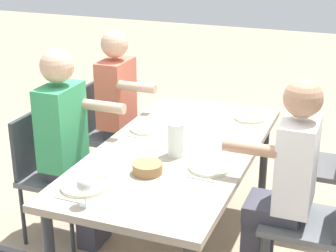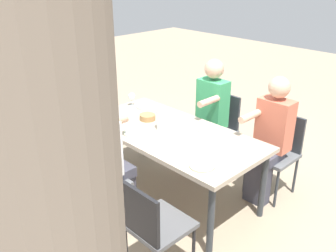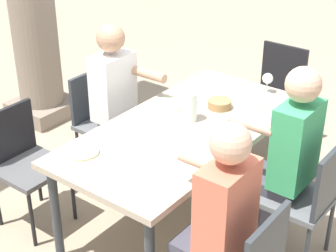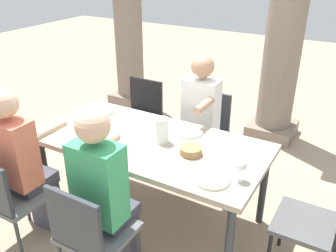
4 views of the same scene
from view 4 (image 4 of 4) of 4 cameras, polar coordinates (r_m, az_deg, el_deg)
ground_plane at (r=3.43m, az=-2.48°, el=-13.49°), size 16.00×16.00×0.00m
dining_table at (r=3.04m, az=-2.73°, el=-3.36°), size 1.90×0.94×0.76m
chair_west_north at (r=4.13m, az=-4.32°, el=2.13°), size 0.44×0.44×0.87m
chair_west_south at (r=3.04m, az=-23.67°, el=-9.92°), size 0.44×0.44×0.87m
chair_mid_north at (r=3.77m, az=5.86°, el=-0.34°), size 0.44×0.44×0.87m
chair_mid_south at (r=2.52m, az=-12.06°, el=-15.92°), size 0.44×0.44×0.89m
chair_head_east at (r=2.77m, az=22.83°, el=-13.23°), size 0.44×0.44×0.92m
diner_woman_green at (r=3.02m, az=-21.63°, el=-5.24°), size 0.35×0.50×1.32m
diner_man_white at (r=2.50m, az=-9.77°, el=-10.05°), size 0.35×0.50×1.35m
diner_guest_third at (r=3.53m, az=4.70°, el=1.23°), size 0.34×0.50×1.31m
stone_column_near at (r=5.41m, az=-6.40°, el=18.36°), size 0.53×0.53×3.00m
stone_column_centre at (r=4.50m, az=18.00°, el=15.31°), size 0.56×0.56×2.93m
plate_0 at (r=3.59m, az=-9.34°, el=2.46°), size 0.22×0.22×0.02m
fork_0 at (r=3.68m, az=-11.16°, el=2.83°), size 0.02×0.17×0.01m
spoon_0 at (r=3.51m, az=-7.42°, el=1.89°), size 0.02×0.17×0.01m
plate_1 at (r=2.91m, az=-9.63°, el=-3.43°), size 0.23×0.23×0.02m
fork_1 at (r=3.00m, az=-11.85°, el=-2.79°), size 0.03×0.17×0.01m
spoon_1 at (r=2.83m, az=-7.26°, el=-4.30°), size 0.02×0.17×0.01m
plate_2 at (r=3.13m, az=3.20°, el=-0.92°), size 0.24×0.24×0.02m
fork_2 at (r=3.19m, az=0.81°, el=-0.41°), size 0.04×0.17×0.01m
spoon_2 at (r=3.07m, az=5.69°, el=-1.65°), size 0.03×0.17×0.01m
plate_3 at (r=2.52m, az=6.86°, el=-8.27°), size 0.25×0.25×0.02m
wine_glass_3 at (r=2.50m, az=11.30°, el=-6.08°), size 0.08×0.08×0.16m
fork_3 at (r=2.58m, az=3.79°, el=-7.48°), size 0.03×0.17×0.01m
spoon_3 at (r=2.48m, az=10.06°, el=-9.30°), size 0.02×0.17×0.01m
water_pitcher at (r=2.94m, az=-0.93°, el=-0.85°), size 0.11×0.11×0.21m
bread_basket at (r=2.80m, az=3.57°, el=-3.86°), size 0.17×0.17×0.06m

